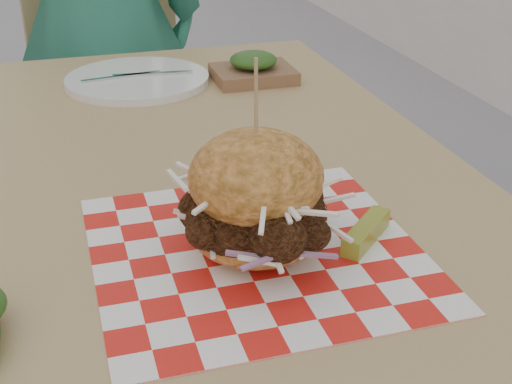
{
  "coord_description": "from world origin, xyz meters",
  "views": [
    {
      "loc": [
        -0.03,
        -1.25,
        1.17
      ],
      "look_at": [
        0.16,
        -0.59,
        0.82
      ],
      "focal_mm": 50.0,
      "sensor_mm": 36.0,
      "label": 1
    }
  ],
  "objects_px": {
    "patio_table": "(179,212)",
    "sandwich": "(256,202)",
    "diner": "(98,12)",
    "patio_chair": "(105,85)"
  },
  "relations": [
    {
      "from": "patio_chair",
      "to": "sandwich",
      "type": "relative_size",
      "value": 4.3
    },
    {
      "from": "patio_table",
      "to": "sandwich",
      "type": "height_order",
      "value": "sandwich"
    },
    {
      "from": "diner",
      "to": "patio_table",
      "type": "height_order",
      "value": "diner"
    },
    {
      "from": "patio_table",
      "to": "sandwich",
      "type": "relative_size",
      "value": 5.43
    },
    {
      "from": "diner",
      "to": "patio_chair",
      "type": "height_order",
      "value": "diner"
    },
    {
      "from": "sandwich",
      "to": "patio_chair",
      "type": "bearing_deg",
      "value": 92.51
    },
    {
      "from": "diner",
      "to": "sandwich",
      "type": "xyz_separation_m",
      "value": [
        0.06,
        -1.2,
        0.05
      ]
    },
    {
      "from": "diner",
      "to": "patio_table",
      "type": "xyz_separation_m",
      "value": [
        0.02,
        -0.94,
        -0.1
      ]
    },
    {
      "from": "patio_table",
      "to": "patio_chair",
      "type": "bearing_deg",
      "value": 90.85
    },
    {
      "from": "diner",
      "to": "patio_table",
      "type": "bearing_deg",
      "value": 94.35
    }
  ]
}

